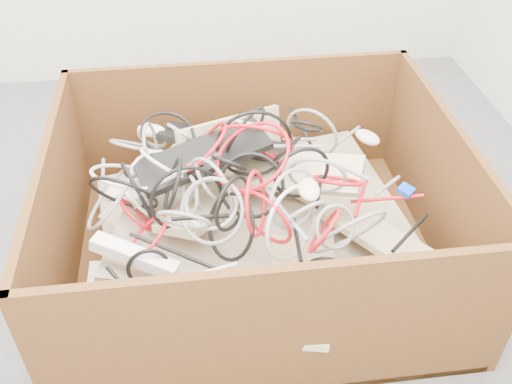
{
  "coord_description": "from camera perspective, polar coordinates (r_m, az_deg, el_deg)",
  "views": [
    {
      "loc": [
        0.01,
        -1.37,
        1.49
      ],
      "look_at": [
        0.19,
        0.07,
        0.3
      ],
      "focal_mm": 40.54,
      "sensor_mm": 36.0,
      "label": 1
    }
  ],
  "objects": [
    {
      "name": "ground",
      "position": [
        2.03,
        -5.24,
        -8.25
      ],
      "size": [
        3.0,
        3.0,
        0.0
      ],
      "primitive_type": "plane",
      "color": "#515153",
      "rests_on": "ground"
    },
    {
      "name": "cardboard_box",
      "position": [
        1.98,
        -0.47,
        -4.2
      ],
      "size": [
        1.28,
        1.07,
        0.53
      ],
      "color": "#3D2A0F",
      "rests_on": "ground"
    },
    {
      "name": "keyboard_pile",
      "position": [
        1.9,
        -1.08,
        -0.42
      ],
      "size": [
        1.08,
        0.98,
        0.39
      ],
      "color": "beige",
      "rests_on": "cardboard_box"
    },
    {
      "name": "mice_scatter",
      "position": [
        1.79,
        -0.23,
        -0.22
      ],
      "size": [
        0.99,
        0.75,
        0.22
      ],
      "color": "beige",
      "rests_on": "keyboard_pile"
    },
    {
      "name": "power_strip_left",
      "position": [
        1.87,
        -8.5,
        1.73
      ],
      "size": [
        0.3,
        0.19,
        0.12
      ],
      "primitive_type": "cube",
      "rotation": [
        0.14,
        -0.26,
        0.46
      ],
      "color": "white",
      "rests_on": "keyboard_pile"
    },
    {
      "name": "power_strip_right",
      "position": [
        1.67,
        -11.88,
        -6.18
      ],
      "size": [
        0.26,
        0.16,
        0.09
      ],
      "primitive_type": "cube",
      "rotation": [
        -0.1,
        0.17,
        -0.44
      ],
      "color": "white",
      "rests_on": "keyboard_pile"
    },
    {
      "name": "vga_plug",
      "position": [
        1.86,
        14.58,
        0.17
      ],
      "size": [
        0.06,
        0.06,
        0.03
      ],
      "primitive_type": "cube",
      "rotation": [
        0.09,
        0.14,
        -0.85
      ],
      "color": "#0D3DC3",
      "rests_on": "keyboard_pile"
    },
    {
      "name": "cable_tangle",
      "position": [
        1.76,
        -3.34,
        1.13
      ],
      "size": [
        1.09,
        0.77,
        0.42
      ],
      "color": "gray",
      "rests_on": "keyboard_pile"
    }
  ]
}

